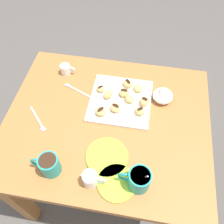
{
  "coord_description": "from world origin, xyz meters",
  "views": [
    {
      "loc": [
        -0.13,
        0.62,
        1.67
      ],
      "look_at": [
        -0.02,
        -0.04,
        0.73
      ],
      "focal_mm": 38.6,
      "sensor_mm": 36.0,
      "label": 1
    }
  ],
  "objects_px": {
    "beignet_0": "(124,93)",
    "beignet_7": "(138,88)",
    "beignet_5": "(130,99)",
    "beignet_8": "(128,84)",
    "beignet_4": "(116,108)",
    "beignet_9": "(140,111)",
    "ice_cream_bowl": "(163,95)",
    "chocolate_sauce_pitcher": "(66,69)",
    "beignet_1": "(108,94)",
    "pastry_plate_square": "(120,101)",
    "coffee_mug_teal_right": "(49,165)",
    "beignet_6": "(144,101)",
    "beignet_3": "(101,111)",
    "dining_table": "(107,133)",
    "saucer_lime_right": "(117,183)",
    "beignet_2": "(101,89)",
    "saucer_lime_left": "(107,157)",
    "cream_pitcher_white": "(91,179)",
    "coffee_mug_teal_left": "(139,179)"
  },
  "relations": [
    {
      "from": "beignet_0",
      "to": "beignet_7",
      "type": "height_order",
      "value": "beignet_0"
    },
    {
      "from": "beignet_5",
      "to": "beignet_8",
      "type": "xyz_separation_m",
      "value": [
        0.02,
        -0.1,
        -0.0
      ]
    },
    {
      "from": "beignet_4",
      "to": "beignet_9",
      "type": "height_order",
      "value": "beignet_9"
    },
    {
      "from": "ice_cream_bowl",
      "to": "beignet_9",
      "type": "relative_size",
      "value": 2.12
    },
    {
      "from": "chocolate_sauce_pitcher",
      "to": "beignet_1",
      "type": "relative_size",
      "value": 1.68
    },
    {
      "from": "pastry_plate_square",
      "to": "coffee_mug_teal_right",
      "type": "height_order",
      "value": "coffee_mug_teal_right"
    },
    {
      "from": "beignet_6",
      "to": "beignet_9",
      "type": "distance_m",
      "value": 0.06
    },
    {
      "from": "pastry_plate_square",
      "to": "beignet_3",
      "type": "distance_m",
      "value": 0.13
    },
    {
      "from": "pastry_plate_square",
      "to": "beignet_7",
      "type": "bearing_deg",
      "value": -135.54
    },
    {
      "from": "pastry_plate_square",
      "to": "beignet_9",
      "type": "relative_size",
      "value": 6.29
    },
    {
      "from": "beignet_9",
      "to": "beignet_4",
      "type": "bearing_deg",
      "value": -0.7
    },
    {
      "from": "dining_table",
      "to": "beignet_7",
      "type": "relative_size",
      "value": 19.87
    },
    {
      "from": "dining_table",
      "to": "pastry_plate_square",
      "type": "relative_size",
      "value": 3.24
    },
    {
      "from": "saucer_lime_right",
      "to": "beignet_5",
      "type": "bearing_deg",
      "value": -89.62
    },
    {
      "from": "beignet_1",
      "to": "beignet_8",
      "type": "bearing_deg",
      "value": -133.99
    },
    {
      "from": "beignet_1",
      "to": "beignet_2",
      "type": "distance_m",
      "value": 0.06
    },
    {
      "from": "beignet_0",
      "to": "beignet_5",
      "type": "distance_m",
      "value": 0.05
    },
    {
      "from": "beignet_5",
      "to": "beignet_6",
      "type": "distance_m",
      "value": 0.07
    },
    {
      "from": "coffee_mug_teal_right",
      "to": "beignet_4",
      "type": "xyz_separation_m",
      "value": [
        -0.22,
        -0.34,
        -0.02
      ]
    },
    {
      "from": "beignet_2",
      "to": "beignet_8",
      "type": "bearing_deg",
      "value": -156.37
    },
    {
      "from": "saucer_lime_left",
      "to": "cream_pitcher_white",
      "type": "bearing_deg",
      "value": 70.42
    },
    {
      "from": "coffee_mug_teal_left",
      "to": "beignet_8",
      "type": "bearing_deg",
      "value": -77.8
    },
    {
      "from": "coffee_mug_teal_left",
      "to": "beignet_0",
      "type": "xyz_separation_m",
      "value": [
        0.12,
        -0.44,
        -0.02
      ]
    },
    {
      "from": "beignet_2",
      "to": "ice_cream_bowl",
      "type": "bearing_deg",
      "value": -178.27
    },
    {
      "from": "saucer_lime_right",
      "to": "beignet_8",
      "type": "distance_m",
      "value": 0.52
    },
    {
      "from": "beignet_3",
      "to": "chocolate_sauce_pitcher",
      "type": "bearing_deg",
      "value": -45.18
    },
    {
      "from": "coffee_mug_teal_right",
      "to": "beignet_7",
      "type": "xyz_separation_m",
      "value": [
        -0.31,
        -0.48,
        -0.02
      ]
    },
    {
      "from": "ice_cream_bowl",
      "to": "beignet_1",
      "type": "bearing_deg",
      "value": 8.79
    },
    {
      "from": "beignet_8",
      "to": "beignet_3",
      "type": "bearing_deg",
      "value": 62.52
    },
    {
      "from": "dining_table",
      "to": "beignet_2",
      "type": "relative_size",
      "value": 23.29
    },
    {
      "from": "ice_cream_bowl",
      "to": "chocolate_sauce_pitcher",
      "type": "relative_size",
      "value": 1.11
    },
    {
      "from": "coffee_mug_teal_right",
      "to": "beignet_2",
      "type": "relative_size",
      "value": 2.92
    },
    {
      "from": "beignet_8",
      "to": "beignet_4",
      "type": "bearing_deg",
      "value": 77.35
    },
    {
      "from": "coffee_mug_teal_left",
      "to": "beignet_7",
      "type": "bearing_deg",
      "value": -83.88
    },
    {
      "from": "beignet_0",
      "to": "beignet_4",
      "type": "xyz_separation_m",
      "value": [
        0.03,
        0.1,
        -0.0
      ]
    },
    {
      "from": "beignet_4",
      "to": "beignet_8",
      "type": "relative_size",
      "value": 0.97
    },
    {
      "from": "beignet_5",
      "to": "beignet_8",
      "type": "relative_size",
      "value": 0.89
    },
    {
      "from": "coffee_mug_teal_left",
      "to": "ice_cream_bowl",
      "type": "height_order",
      "value": "coffee_mug_teal_left"
    },
    {
      "from": "dining_table",
      "to": "chocolate_sauce_pitcher",
      "type": "xyz_separation_m",
      "value": [
        0.28,
        -0.27,
        0.16
      ]
    },
    {
      "from": "ice_cream_bowl",
      "to": "beignet_4",
      "type": "distance_m",
      "value": 0.25
    },
    {
      "from": "beignet_4",
      "to": "beignet_5",
      "type": "xyz_separation_m",
      "value": [
        -0.06,
        -0.06,
        -0.0
      ]
    },
    {
      "from": "beignet_0",
      "to": "beignet_1",
      "type": "bearing_deg",
      "value": 16.96
    },
    {
      "from": "dining_table",
      "to": "beignet_9",
      "type": "bearing_deg",
      "value": -160.54
    },
    {
      "from": "chocolate_sauce_pitcher",
      "to": "beignet_3",
      "type": "height_order",
      "value": "chocolate_sauce_pitcher"
    },
    {
      "from": "chocolate_sauce_pitcher",
      "to": "saucer_lime_left",
      "type": "relative_size",
      "value": 0.5
    },
    {
      "from": "saucer_lime_right",
      "to": "beignet_7",
      "type": "relative_size",
      "value": 3.24
    },
    {
      "from": "pastry_plate_square",
      "to": "beignet_1",
      "type": "distance_m",
      "value": 0.07
    },
    {
      "from": "beignet_4",
      "to": "beignet_9",
      "type": "xyz_separation_m",
      "value": [
        -0.12,
        0.0,
        0.0
      ]
    },
    {
      "from": "pastry_plate_square",
      "to": "cream_pitcher_white",
      "type": "bearing_deg",
      "value": 82.9
    },
    {
      "from": "dining_table",
      "to": "beignet_2",
      "type": "xyz_separation_m",
      "value": [
        0.06,
        -0.16,
        0.16
      ]
    }
  ]
}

